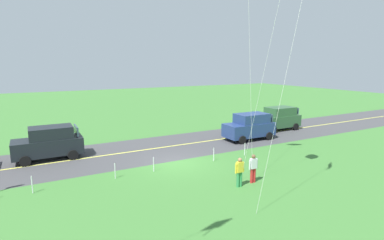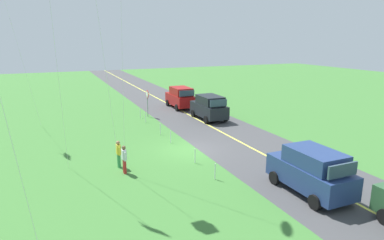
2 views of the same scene
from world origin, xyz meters
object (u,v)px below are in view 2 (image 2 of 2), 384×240
object	(u,v)px
car_parked_east_near	(181,97)
stop_sign	(147,98)
person_adult_companion	(124,158)
car_suv_foreground	(209,107)
car_parked_west_near	(311,171)
person_adult_near	(119,153)

from	to	relation	value
car_parked_east_near	stop_sign	world-z (taller)	stop_sign
car_parked_east_near	person_adult_companion	size ratio (longest dim) A/B	2.75
person_adult_companion	car_parked_east_near	bearing A→B (deg)	-16.84
car_parked_east_near	stop_sign	distance (m)	5.21
car_suv_foreground	stop_sign	world-z (taller)	stop_sign
car_parked_west_near	person_adult_companion	distance (m)	9.78
car_parked_west_near	person_adult_companion	bearing A→B (deg)	52.12
car_suv_foreground	stop_sign	distance (m)	5.93
person_adult_companion	car_parked_west_near	bearing A→B (deg)	-113.26
car_parked_west_near	stop_sign	xyz separation A→B (m)	(18.75, 2.70, 0.65)
car_suv_foreground	person_adult_companion	world-z (taller)	car_suv_foreground
stop_sign	person_adult_companion	xyz separation A→B (m)	(-12.75, 5.02, -0.94)
car_parked_east_near	car_parked_west_near	world-z (taller)	same
car_suv_foreground	person_adult_near	bearing A→B (deg)	130.23
car_parked_east_near	person_adult_near	distance (m)	17.30
car_suv_foreground	car_parked_west_near	xyz separation A→B (m)	(-15.50, 2.21, 0.00)
person_adult_near	person_adult_companion	size ratio (longest dim) A/B	1.00
car_parked_west_near	stop_sign	distance (m)	18.96
stop_sign	person_adult_near	distance (m)	12.85
car_parked_west_near	stop_sign	bearing A→B (deg)	8.18
car_parked_east_near	person_adult_companion	world-z (taller)	car_parked_east_near
car_parked_east_near	stop_sign	size ratio (longest dim) A/B	1.72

